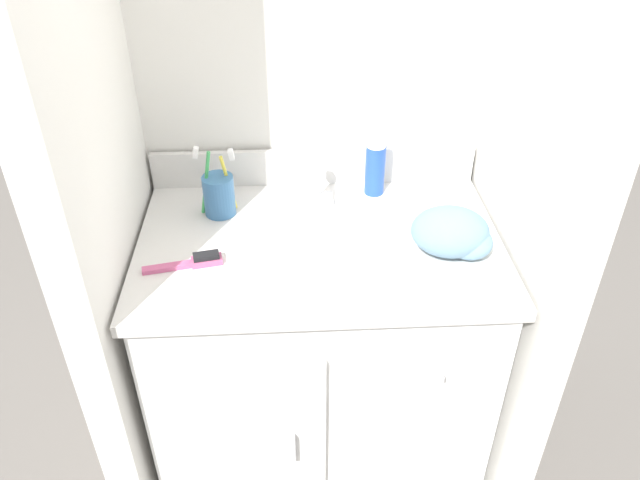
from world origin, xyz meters
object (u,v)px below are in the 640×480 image
object	(u,v)px
toothbrush_cup	(219,194)
shaving_cream_can	(375,166)
hairbrush	(194,262)
hand_towel	(454,234)

from	to	relation	value
toothbrush_cup	shaving_cream_can	xyz separation A→B (m)	(0.42, 0.08, 0.02)
shaving_cream_can	hairbrush	xyz separation A→B (m)	(-0.46, -0.31, -0.07)
shaving_cream_can	toothbrush_cup	bearing A→B (deg)	-168.69
hairbrush	hand_towel	distance (m)	0.62
shaving_cream_can	hairbrush	bearing A→B (deg)	-146.21
toothbrush_cup	hand_towel	bearing A→B (deg)	-19.25
hairbrush	hand_towel	world-z (taller)	hand_towel
toothbrush_cup	hand_towel	world-z (taller)	toothbrush_cup
toothbrush_cup	hairbrush	xyz separation A→B (m)	(-0.04, -0.23, -0.05)
toothbrush_cup	hairbrush	distance (m)	0.23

